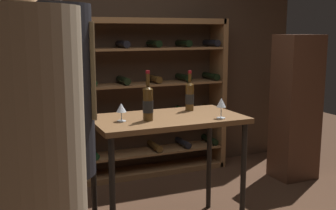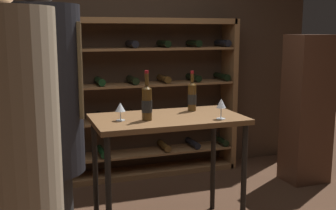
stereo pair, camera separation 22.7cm
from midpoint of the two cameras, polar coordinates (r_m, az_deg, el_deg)
The scene contains 10 objects.
back_wall at distance 4.67m, azimuth -5.19°, elevation 8.67°, with size 4.71×0.10×2.99m, color #3D2B1E.
wine_rack at distance 4.50m, azimuth -5.59°, elevation 0.55°, with size 2.77×0.32×1.75m.
tasting_table at distance 3.25m, azimuth 1.95°, elevation -3.52°, with size 1.16×0.65×0.95m.
person_guest_blue_shirt at distance 2.35m, azimuth -13.93°, elevation -3.29°, with size 0.43×0.43×1.94m.
person_bystander_red_print at distance 1.82m, azimuth -18.11°, elevation -8.49°, with size 0.46×0.46×1.89m.
display_cabinet at distance 4.69m, azimuth 19.89°, elevation -0.58°, with size 0.44×0.36×1.57m, color #4C2D1E.
wine_bottle_red_label at distance 3.45m, azimuth 5.20°, elevation 1.20°, with size 0.07×0.07×0.33m.
wine_bottle_green_slim at distance 3.06m, azimuth -0.80°, elevation 0.32°, with size 0.08×0.08×0.37m.
wine_glass_stemmed_center at distance 3.15m, azimuth 9.37°, elevation 0.07°, with size 0.07×0.07×0.16m.
wine_glass_stemmed_right at distance 3.07m, azimuth -4.47°, elevation -0.42°, with size 0.08×0.08×0.14m.
Camera 2 is at (-1.03, -2.67, 1.60)m, focal length 44.42 mm.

